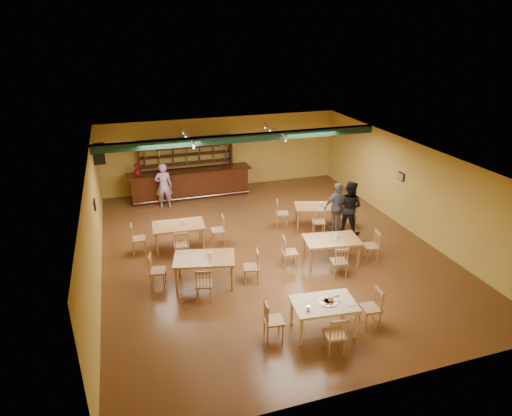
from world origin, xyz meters
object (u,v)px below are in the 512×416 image
object	(u,v)px
dining_table_b	(316,216)
dining_table_c	(205,271)
dining_table_d	(331,251)
patron_right_a	(349,207)
bar_counter	(190,184)
patron_bar	(164,186)
near_table	(323,317)
dining_table_a	(179,236)

from	to	relation	value
dining_table_b	dining_table_c	bearing A→B (deg)	-133.04
dining_table_d	patron_right_a	bearing A→B (deg)	57.70
dining_table_c	dining_table_d	xyz separation A→B (m)	(3.73, -0.01, -0.01)
dining_table_b	dining_table_c	xyz separation A→B (m)	(-4.43, -2.51, 0.04)
dining_table_d	bar_counter	bearing A→B (deg)	123.09
dining_table_d	patron_bar	distance (m)	7.10
dining_table_c	dining_table_d	size ratio (longest dim) A/B	1.02
near_table	patron_right_a	size ratio (longest dim) A/B	0.78
dining_table_d	patron_right_a	xyz separation A→B (m)	(1.49, 1.73, 0.51)
dining_table_d	patron_bar	xyz separation A→B (m)	(-4.12, 5.76, 0.49)
bar_counter	near_table	xyz separation A→B (m)	(1.43, -9.33, -0.19)
patron_bar	patron_right_a	xyz separation A→B (m)	(5.62, -4.03, 0.03)
dining_table_c	dining_table_a	bearing A→B (deg)	111.93
dining_table_a	dining_table_b	distance (m)	4.78
bar_counter	near_table	bearing A→B (deg)	-81.32
bar_counter	dining_table_d	bearing A→B (deg)	-65.52
dining_table_a	bar_counter	bearing A→B (deg)	79.11
dining_table_c	near_table	xyz separation A→B (m)	(2.16, -2.76, -0.02)
bar_counter	dining_table_c	world-z (taller)	bar_counter
near_table	patron_right_a	world-z (taller)	patron_right_a
dining_table_d	dining_table_a	bearing A→B (deg)	159.03
patron_bar	dining_table_c	bearing A→B (deg)	99.39
bar_counter	patron_bar	xyz separation A→B (m)	(-1.13, -0.83, 0.32)
dining_table_b	near_table	xyz separation A→B (m)	(-2.27, -5.28, 0.01)
bar_counter	dining_table_a	distance (m)	4.40
bar_counter	dining_table_b	xyz separation A→B (m)	(3.69, -4.06, -0.20)
dining_table_d	near_table	xyz separation A→B (m)	(-1.57, -2.75, -0.01)
dining_table_c	near_table	bearing A→B (deg)	-38.59
dining_table_a	patron_bar	size ratio (longest dim) A/B	0.89
bar_counter	dining_table_c	bearing A→B (deg)	-96.40
dining_table_b	dining_table_d	world-z (taller)	dining_table_d
near_table	patron_bar	size ratio (longest dim) A/B	0.81
dining_table_d	near_table	world-z (taller)	dining_table_d
dining_table_c	bar_counter	bearing A→B (deg)	96.94
dining_table_b	near_table	world-z (taller)	near_table
near_table	patron_right_a	distance (m)	5.45
patron_bar	patron_right_a	world-z (taller)	patron_right_a
near_table	dining_table_c	bearing A→B (deg)	133.90
dining_table_d	dining_table_c	bearing A→B (deg)	-171.55
dining_table_b	dining_table_d	distance (m)	2.62
bar_counter	dining_table_c	distance (m)	6.61
dining_table_d	patron_bar	bearing A→B (deg)	134.23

